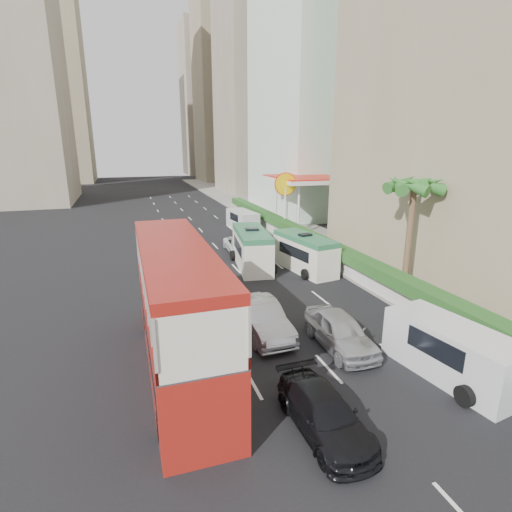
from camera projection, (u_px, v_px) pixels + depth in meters
name	position (u px, v px, depth m)	size (l,w,h in m)	color
ground_plane	(315.00, 344.00, 17.99)	(200.00, 200.00, 0.00)	black
double_decker_bus	(178.00, 309.00, 15.50)	(2.50, 11.00, 5.06)	maroon
car_silver_lane_a	(261.00, 334.00, 19.00)	(1.71, 4.91, 1.62)	#B6B8BD
car_silver_lane_b	(339.00, 347.00, 17.74)	(1.85, 4.59, 1.56)	#B6B8BD
car_black	(323.00, 431.00, 12.59)	(1.78, 4.38, 1.27)	black
van_asset	(238.00, 251.00, 33.42)	(1.93, 4.19, 1.16)	silver
minibus_near	(252.00, 249.00, 28.93)	(2.06, 6.17, 2.73)	silver
minibus_far	(305.00, 253.00, 28.19)	(1.89, 5.67, 2.51)	silver
panel_van_near	(452.00, 351.00, 15.30)	(2.07, 5.19, 2.07)	silver
panel_van_far	(243.00, 220.00, 41.91)	(1.91, 4.79, 1.91)	silver
sidewalk	(288.00, 226.00, 43.52)	(6.00, 120.00, 0.18)	#99968C
kerb_wall	(308.00, 246.00, 32.46)	(0.30, 44.00, 1.00)	silver
hedge	(308.00, 236.00, 32.23)	(1.10, 44.00, 0.70)	#2D6626
palm_tree	(409.00, 239.00, 23.06)	(0.36, 0.36, 6.40)	brown
shell_station	(304.00, 203.00, 41.26)	(6.50, 8.00, 5.50)	silver
tower_mid	(266.00, 47.00, 69.61)	(16.00, 16.00, 50.00)	#A1927F
tower_far_a	(227.00, 84.00, 92.07)	(14.00, 14.00, 44.00)	tan
tower_far_b	(208.00, 102.00, 112.74)	(14.00, 14.00, 40.00)	#A1927F
tower_left_b	(46.00, 76.00, 87.45)	(16.00, 16.00, 46.00)	tan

